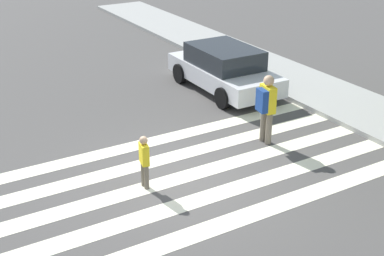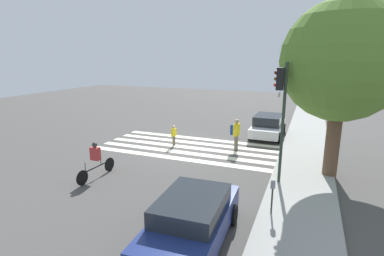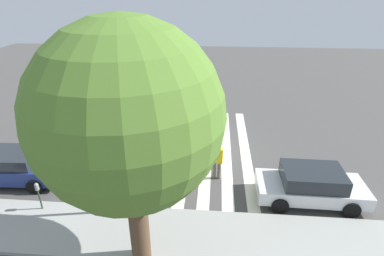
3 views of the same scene
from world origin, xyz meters
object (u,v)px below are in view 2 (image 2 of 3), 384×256
parking_meter (273,189)px  cyclist_far_lane (96,159)px  street_tree (342,62)px  car_parked_silver_sedan (192,219)px  traffic_light (281,101)px  pedestrian_adult_tall_backpack (174,134)px  car_parked_far_curb (268,126)px  pedestrian_adult_blue_shirt (236,132)px

parking_meter → cyclist_far_lane: (-0.55, -7.39, -0.11)m
street_tree → car_parked_silver_sedan: street_tree is taller
traffic_light → pedestrian_adult_tall_backpack: (-3.45, -6.18, -2.73)m
pedestrian_adult_tall_backpack → car_parked_silver_sedan: (8.37, 4.48, 0.05)m
parking_meter → cyclist_far_lane: bearing=-94.3°
car_parked_silver_sedan → car_parked_far_curb: bearing=176.1°
pedestrian_adult_tall_backpack → cyclist_far_lane: cyclist_far_lane is taller
parking_meter → car_parked_far_curb: size_ratio=0.31×
pedestrian_adult_blue_shirt → car_parked_silver_sedan: size_ratio=0.40×
car_parked_far_curb → car_parked_silver_sedan: (12.54, -0.31, 0.01)m
car_parked_silver_sedan → traffic_light: bearing=158.5°
car_parked_far_curb → pedestrian_adult_blue_shirt: bearing=-17.9°
traffic_light → car_parked_silver_sedan: bearing=-19.0°
parking_meter → cyclist_far_lane: cyclist_far_lane is taller
street_tree → car_parked_silver_sedan: size_ratio=1.67×
street_tree → pedestrian_adult_blue_shirt: street_tree is taller
cyclist_far_lane → car_parked_far_curb: bearing=151.0°
car_parked_far_curb → car_parked_silver_sedan: 12.55m
car_parked_silver_sedan → pedestrian_adult_tall_backpack: bearing=-154.4°
street_tree → pedestrian_adult_blue_shirt: bearing=-115.8°
pedestrian_adult_blue_shirt → cyclist_far_lane: pedestrian_adult_blue_shirt is taller
cyclist_far_lane → car_parked_far_curb: size_ratio=0.55×
street_tree → pedestrian_adult_blue_shirt: size_ratio=4.14×
traffic_light → street_tree: (-1.64, 2.06, 1.47)m
street_tree → cyclist_far_lane: bearing=-68.0°
parking_meter → car_parked_silver_sedan: size_ratio=0.30×
pedestrian_adult_tall_backpack → car_parked_far_curb: 6.35m
cyclist_far_lane → pedestrian_adult_blue_shirt: bearing=144.6°
pedestrian_adult_tall_backpack → car_parked_silver_sedan: car_parked_silver_sedan is taller
pedestrian_adult_blue_shirt → parking_meter: bearing=32.0°
traffic_light → street_tree: bearing=128.5°
parking_meter → pedestrian_adult_tall_backpack: 8.82m
cyclist_far_lane → parking_meter: bearing=87.6°
traffic_light → car_parked_far_curb: (-7.62, -1.39, -2.69)m
car_parked_silver_sedan → street_tree: bearing=147.7°
traffic_light → pedestrian_adult_blue_shirt: bearing=-146.0°
traffic_light → car_parked_silver_sedan: (4.93, -1.69, -2.68)m
traffic_light → parking_meter: size_ratio=3.76×
car_parked_far_curb → car_parked_silver_sedan: size_ratio=0.96×
traffic_light → car_parked_far_curb: size_ratio=1.16×
street_tree → pedestrian_adult_tall_backpack: bearing=-102.4°
street_tree → pedestrian_adult_tall_backpack: 9.42m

